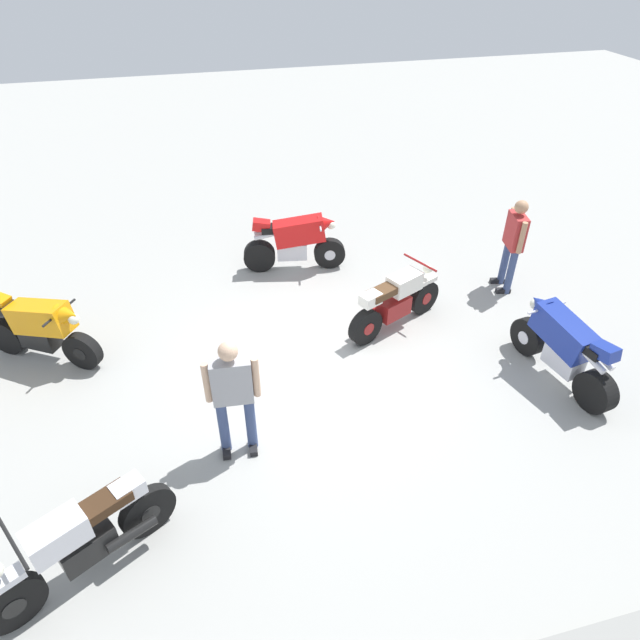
# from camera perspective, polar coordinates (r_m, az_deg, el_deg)

# --- Properties ---
(ground_plane) EXTENTS (40.00, 40.00, 0.00)m
(ground_plane) POSITION_cam_1_polar(r_m,az_deg,el_deg) (8.54, -0.15, -4.59)
(ground_plane) COLOR #9E9E99
(motorcycle_cream_vintage) EXTENTS (1.84, 1.01, 1.07)m
(motorcycle_cream_vintage) POSITION_cam_1_polar(r_m,az_deg,el_deg) (9.10, 7.79, 1.84)
(motorcycle_cream_vintage) COLOR black
(motorcycle_cream_vintage) RESTS_ON ground
(motorcycle_silver_cruiser) EXTENTS (1.87, 1.15, 1.09)m
(motorcycle_silver_cruiser) POSITION_cam_1_polar(r_m,az_deg,el_deg) (6.43, -23.40, -20.27)
(motorcycle_silver_cruiser) COLOR black
(motorcycle_silver_cruiser) RESTS_ON ground
(motorcycle_blue_sportbike) EXTENTS (0.72, 1.95, 1.14)m
(motorcycle_blue_sportbike) POSITION_cam_1_polar(r_m,az_deg,el_deg) (8.67, 23.83, -2.49)
(motorcycle_blue_sportbike) COLOR black
(motorcycle_blue_sportbike) RESTS_ON ground
(motorcycle_red_sportbike) EXTENTS (1.95, 0.70, 1.14)m
(motorcycle_red_sportbike) POSITION_cam_1_polar(r_m,az_deg,el_deg) (10.59, -2.61, 8.13)
(motorcycle_red_sportbike) COLOR black
(motorcycle_red_sportbike) RESTS_ON ground
(motorcycle_orange_sportbike) EXTENTS (1.77, 1.17, 1.14)m
(motorcycle_orange_sportbike) POSITION_cam_1_polar(r_m,az_deg,el_deg) (9.29, -26.89, -0.70)
(motorcycle_orange_sportbike) COLOR black
(motorcycle_orange_sportbike) RESTS_ON ground
(person_in_gray_shirt) EXTENTS (0.67, 0.34, 1.73)m
(person_in_gray_shirt) POSITION_cam_1_polar(r_m,az_deg,el_deg) (6.74, -8.95, -7.28)
(person_in_gray_shirt) COLOR #384772
(person_in_gray_shirt) RESTS_ON ground
(person_in_red_shirt) EXTENTS (0.38, 0.67, 1.72)m
(person_in_red_shirt) POSITION_cam_1_polar(r_m,az_deg,el_deg) (10.35, 19.33, 7.81)
(person_in_red_shirt) COLOR #384772
(person_in_red_shirt) RESTS_ON ground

